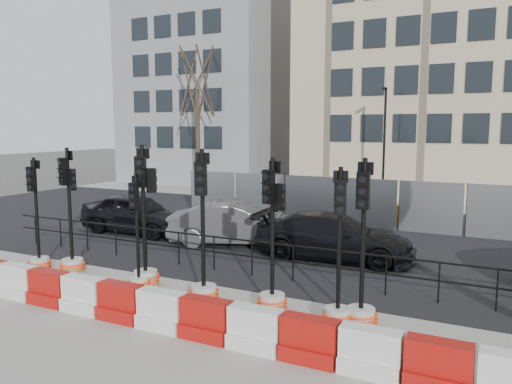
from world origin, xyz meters
The scene contains 22 objects.
ground centered at (0.00, 0.00, 0.00)m, with size 120.00×120.00×0.00m, color #51514C.
sidewalk_near centered at (0.00, -3.00, 0.01)m, with size 40.00×6.00×0.02m, color gray.
road centered at (0.00, 7.00, 0.01)m, with size 40.00×14.00×0.03m, color black.
sidewalk_far centered at (0.00, 16.00, 0.01)m, with size 40.00×4.00×0.02m, color gray.
building_grey centered at (-14.00, 21.99, 7.00)m, with size 11.00×9.06×14.00m.
building_cream centered at (2.00, 21.99, 9.00)m, with size 15.00×10.06×18.00m.
kerb_railing centered at (0.00, 1.20, 0.69)m, with size 18.00×0.04×1.00m.
heras_fencing centered at (-0.49, 9.71, 0.71)m, with size 14.33×1.72×2.00m.
lamp_post_far centered at (0.50, 14.98, 3.22)m, with size 0.12×0.56×6.00m.
tree_bare_far centered at (-11.00, 15.50, 6.65)m, with size 2.00×2.00×9.00m.
barrier_row centered at (0.00, -2.80, 0.37)m, with size 15.70×0.50×0.80m.
traffic_signal_a centered at (-5.57, -1.05, 0.66)m, with size 0.63×0.63×3.21m.
traffic_signal_b centered at (-4.55, -0.82, 0.83)m, with size 0.69×0.69×3.49m.
traffic_signal_c centered at (-1.96, -1.15, 0.61)m, with size 0.58×0.58×2.94m.
traffic_signal_d centered at (-1.98, -0.84, 0.86)m, with size 0.71×0.71×3.61m.
traffic_signal_e centered at (-0.03, -1.19, 0.74)m, with size 0.70×0.70×3.56m.
traffic_signal_f centered at (1.60, -0.98, 0.81)m, with size 0.67×0.67×3.41m.
traffic_signal_g centered at (3.13, -1.11, 0.68)m, with size 0.64×0.64×3.27m.
traffic_signal_h centered at (3.56, -0.95, 0.71)m, with size 0.68×0.68×3.45m.
car_a centered at (-6.47, 4.18, 0.76)m, with size 4.44×1.80×1.51m, color black.
car_b centered at (-2.19, 4.21, 0.74)m, with size 4.74×3.11×1.48m, color #4A4B4F.
car_c centered at (1.45, 3.88, 0.71)m, with size 4.99×2.29×1.41m, color black.
Camera 1 is at (5.96, -10.54, 4.05)m, focal length 35.00 mm.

